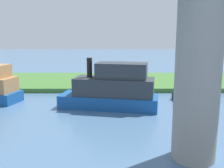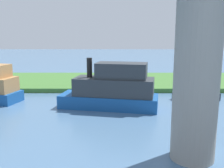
% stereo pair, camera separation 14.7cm
% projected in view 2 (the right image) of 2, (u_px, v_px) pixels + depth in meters
% --- Properties ---
extents(ground_plane, '(160.00, 160.00, 0.00)m').
position_uv_depth(ground_plane, '(128.00, 93.00, 29.52)').
color(ground_plane, '#4C7093').
extents(grassy_bank, '(80.00, 12.00, 0.50)m').
position_uv_depth(grassy_bank, '(126.00, 81.00, 35.36)').
color(grassy_bank, '#427533').
rests_on(grassy_bank, ground).
extents(bridge_pylon, '(2.31, 2.31, 9.80)m').
position_uv_depth(bridge_pylon, '(197.00, 68.00, 13.28)').
color(bridge_pylon, '#9E998E').
rests_on(bridge_pylon, ground).
extents(person_on_bank, '(0.45, 0.45, 1.39)m').
position_uv_depth(person_on_bank, '(128.00, 79.00, 31.26)').
color(person_on_bank, '#2D334C').
rests_on(person_on_bank, grassy_bank).
extents(mooring_post, '(0.20, 0.20, 1.07)m').
position_uv_depth(mooring_post, '(117.00, 82.00, 30.34)').
color(mooring_post, brown).
rests_on(mooring_post, grassy_bank).
extents(skiff_small, '(9.10, 4.52, 4.45)m').
position_uv_depth(skiff_small, '(112.00, 90.00, 23.50)').
color(skiff_small, '#195199').
rests_on(skiff_small, ground).
extents(motorboat_white, '(4.66, 2.36, 1.48)m').
position_uv_depth(motorboat_white, '(195.00, 95.00, 26.41)').
color(motorboat_white, '#1E232D').
rests_on(motorboat_white, ground).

